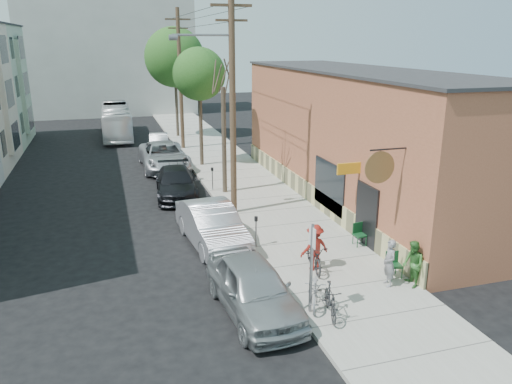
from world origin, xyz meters
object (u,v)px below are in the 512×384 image
object	(u,v)px
patio_chair_a	(360,235)
car_4	(159,143)
parking_meter_near	(256,226)
parked_bike_b	(315,290)
tree_bare	(224,141)
cyclist	(315,247)
patron_green	(413,264)
parking_meter_far	(212,175)
parked_bike_a	(330,301)
car_2	(176,183)
car_0	(253,288)
patio_chair_b	(395,265)
tree_leafy_mid	(199,74)
car_3	(164,156)
bus	(116,121)
tree_leafy_far	(174,57)
sign_post	(312,260)
car_1	(212,225)
patron_grey	(389,263)
utility_pole_near	(231,100)

from	to	relation	value
patio_chair_a	car_4	distance (m)	21.41
parking_meter_near	parked_bike_b	xyz separation A→B (m)	(0.43, -4.85, -0.36)
tree_bare	patio_chair_a	xyz separation A→B (m)	(3.40, -8.66, -2.33)
tree_bare	cyclist	bearing A→B (deg)	-85.32
patron_green	parking_meter_far	bearing A→B (deg)	-154.50
parked_bike_a	car_2	bearing A→B (deg)	114.61
parking_meter_far	car_0	bearing A→B (deg)	-96.56
patio_chair_b	parked_bike_a	size ratio (longest dim) A/B	0.54
cyclist	car_2	xyz separation A→B (m)	(-3.37, 10.57, -0.25)
tree_leafy_mid	car_3	xyz separation A→B (m)	(-2.43, 0.10, -5.06)
parked_bike_a	patio_chair_b	bearing A→B (deg)	41.70
cyclist	bus	size ratio (longest dim) A/B	0.17
tree_leafy_far	parked_bike_b	bearing A→B (deg)	-90.24
sign_post	bus	xyz separation A→B (m)	(-4.47, 31.63, -0.48)
parking_meter_near	patron_green	distance (m)	6.11
patio_chair_b	car_2	bearing A→B (deg)	125.36
tree_bare	car_1	xyz separation A→B (m)	(-2.10, -6.60, -2.07)
cyclist	car_2	distance (m)	11.10
car_0	car_3	xyz separation A→B (m)	(-0.43, 18.59, 0.03)
tree_leafy_far	car_1	distance (m)	24.48
tree_bare	parked_bike_b	bearing A→B (deg)	-90.57
tree_leafy_far	parked_bike_a	bearing A→B (deg)	-89.96
car_2	patron_green	bearing A→B (deg)	-59.95
tree_leafy_far	parked_bike_a	xyz separation A→B (m)	(0.02, -30.28, -5.96)
patio_chair_a	patron_grey	xyz separation A→B (m)	(-0.71, -3.30, 0.36)
bus	car_1	bearing A→B (deg)	-82.95
tree_leafy_far	patron_grey	xyz separation A→B (m)	(2.69, -29.07, -5.65)
patio_chair_b	car_0	distance (m)	5.23
parking_meter_far	parked_bike_b	distance (m)	12.97
parking_meter_far	car_1	distance (m)	7.32
parked_bike_b	car_3	bearing A→B (deg)	121.82
parking_meter_near	sign_post	bearing A→B (deg)	-88.90
car_0	car_1	size ratio (longest dim) A/B	0.93
parked_bike_a	bus	distance (m)	32.42
parking_meter_far	patio_chair_a	world-z (taller)	parking_meter_far
cyclist	car_3	size ratio (longest dim) A/B	0.27
parking_meter_far	car_1	size ratio (longest dim) A/B	0.24
car_2	car_3	size ratio (longest dim) A/B	0.83
utility_pole_near	car_3	xyz separation A→B (m)	(-2.02, 9.84, -4.56)
utility_pole_near	parked_bike_b	xyz separation A→B (m)	(0.29, -9.09, -4.78)
parked_bike_a	bus	world-z (taller)	bus
sign_post	parked_bike_b	size ratio (longest dim) A/B	1.54
sign_post	car_3	xyz separation A→B (m)	(-1.98, 19.30, -0.99)
patio_chair_a	car_1	bearing A→B (deg)	151.61
tree_leafy_far	car_4	bearing A→B (deg)	-112.92
patron_green	car_4	bearing A→B (deg)	-158.78
tree_bare	parked_bike_b	xyz separation A→B (m)	(-0.12, -12.41, -2.29)
parking_meter_far	tree_leafy_far	size ratio (longest dim) A/B	0.14
tree_bare	car_4	world-z (taller)	tree_bare
car_1	bus	world-z (taller)	bus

